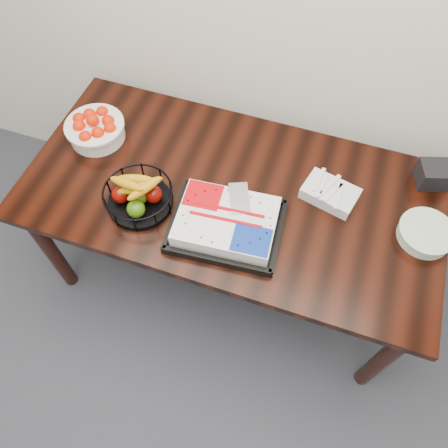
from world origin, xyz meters
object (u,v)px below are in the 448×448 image
(cake_tray, at_px, (227,223))
(napkin_box, at_px, (434,174))
(plate_stack, at_px, (425,234))
(table, at_px, (232,201))
(tangerine_bowl, at_px, (94,126))
(fruit_basket, at_px, (139,196))

(cake_tray, xyz_separation_m, napkin_box, (0.76, 0.52, 0.01))
(plate_stack, height_order, napkin_box, napkin_box)
(table, height_order, plate_stack, plate_stack)
(tangerine_bowl, bearing_deg, table, -7.07)
(napkin_box, bearing_deg, tangerine_bowl, -170.83)
(fruit_basket, bearing_deg, table, 30.24)
(cake_tray, bearing_deg, fruit_basket, -179.09)
(plate_stack, bearing_deg, tangerine_bowl, 177.81)
(table, relative_size, fruit_basket, 6.31)
(fruit_basket, bearing_deg, cake_tray, 0.91)
(plate_stack, xyz_separation_m, napkin_box, (0.00, 0.30, 0.02))
(table, bearing_deg, tangerine_bowl, 172.93)
(fruit_basket, distance_m, plate_stack, 1.16)
(table, xyz_separation_m, plate_stack, (0.80, 0.03, 0.11))
(fruit_basket, bearing_deg, napkin_box, 24.64)
(tangerine_bowl, relative_size, fruit_basket, 0.94)
(cake_tray, bearing_deg, table, 102.03)
(cake_tray, xyz_separation_m, fruit_basket, (-0.38, -0.01, 0.02))
(plate_stack, bearing_deg, table, -177.98)
(table, xyz_separation_m, tangerine_bowl, (-0.69, 0.09, 0.16))
(table, relative_size, napkin_box, 13.55)
(table, distance_m, cake_tray, 0.23)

